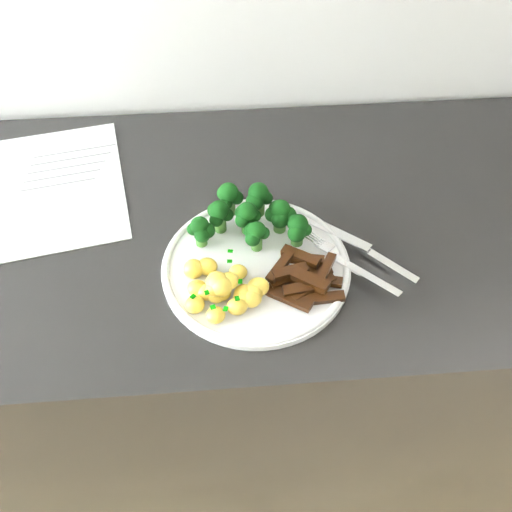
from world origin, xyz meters
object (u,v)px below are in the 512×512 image
object	(u,v)px
counter	(207,362)
plate	(256,266)
broccoli	(251,215)
knife	(375,257)
potatoes	(224,288)
fork	(351,265)
recipe_paper	(58,186)
beef_strips	(305,278)

from	to	relation	value
counter	plate	xyz separation A→B (m)	(0.10, -0.10, 0.45)
broccoli	knife	bearing A→B (deg)	-18.76
potatoes	knife	size ratio (longest dim) A/B	0.80
fork	recipe_paper	bearing A→B (deg)	154.09
knife	counter	bearing A→B (deg)	161.00
fork	knife	world-z (taller)	fork
potatoes	recipe_paper	bearing A→B (deg)	136.88
broccoli	knife	xyz separation A→B (m)	(0.18, -0.06, -0.04)
plate	broccoli	size ratio (longest dim) A/B	1.51
counter	potatoes	size ratio (longest dim) A/B	19.81
recipe_paper	plate	distance (m)	0.38
recipe_paper	plate	xyz separation A→B (m)	(0.32, -0.21, 0.01)
beef_strips	knife	world-z (taller)	beef_strips
beef_strips	fork	xyz separation A→B (m)	(0.07, 0.02, -0.00)
plate	potatoes	size ratio (longest dim) A/B	2.31
potatoes	beef_strips	xyz separation A→B (m)	(0.12, 0.01, -0.01)
counter	beef_strips	bearing A→B (deg)	-39.31
recipe_paper	broccoli	xyz separation A→B (m)	(0.32, -0.14, 0.05)
broccoli	fork	world-z (taller)	broccoli
recipe_paper	plate	size ratio (longest dim) A/B	1.23
plate	counter	bearing A→B (deg)	135.50
broccoli	beef_strips	bearing A→B (deg)	-55.82
recipe_paper	potatoes	size ratio (longest dim) A/B	2.84
knife	beef_strips	bearing A→B (deg)	-159.64
broccoli	beef_strips	distance (m)	0.13
recipe_paper	broccoli	bearing A→B (deg)	-23.83
beef_strips	plate	bearing A→B (deg)	150.26
counter	plate	distance (m)	0.48
knife	plate	bearing A→B (deg)	-179.01
potatoes	fork	world-z (taller)	potatoes
plate	knife	world-z (taller)	knife
plate	knife	xyz separation A→B (m)	(0.18, 0.00, 0.00)
fork	knife	size ratio (longest dim) A/B	0.95
beef_strips	counter	bearing A→B (deg)	140.69
plate	potatoes	bearing A→B (deg)	-133.33
recipe_paper	potatoes	xyz separation A→B (m)	(0.27, -0.26, 0.02)
plate	beef_strips	distance (m)	0.08
counter	potatoes	bearing A→B (deg)	-70.53
recipe_paper	beef_strips	size ratio (longest dim) A/B	2.97
recipe_paper	plate	world-z (taller)	plate
counter	broccoli	xyz separation A→B (m)	(0.10, -0.03, 0.49)
plate	fork	distance (m)	0.14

